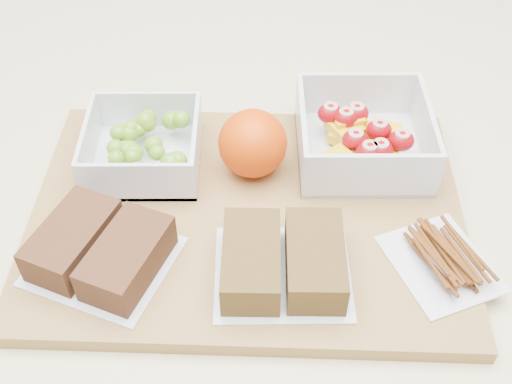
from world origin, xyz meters
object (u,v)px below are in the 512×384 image
fruit_container (362,138)px  sandwich_bag_left (100,250)px  pretzel_bag (442,257)px  orange (253,143)px  cutting_board (247,216)px  grape_container (145,146)px  sandwich_bag_center (283,261)px

fruit_container → sandwich_bag_left: size_ratio=0.89×
fruit_container → pretzel_bag: fruit_container is taller
fruit_container → orange: orange is taller
cutting_board → sandwich_bag_left: 0.15m
grape_container → pretzel_bag: (0.28, -0.14, -0.01)m
fruit_container → orange: size_ratio=1.92×
cutting_board → pretzel_bag: size_ratio=3.45×
grape_container → sandwich_bag_center: 0.20m
orange → sandwich_bag_left: orange is taller
fruit_container → pretzel_bag: (0.05, -0.15, -0.01)m
sandwich_bag_left → sandwich_bag_center: same height
orange → pretzel_bag: (0.17, -0.13, -0.02)m
grape_container → cutting_board: bearing=-34.1°
grape_container → orange: (0.11, -0.01, 0.01)m
cutting_board → grape_container: bearing=148.1°
sandwich_bag_center → pretzel_bag: bearing=3.9°
pretzel_bag → orange: bearing=143.4°
sandwich_bag_left → pretzel_bag: 0.31m
grape_container → sandwich_bag_left: 0.14m
sandwich_bag_left → sandwich_bag_center: size_ratio=1.24×
cutting_board → fruit_container: fruit_container is taller
grape_container → sandwich_bag_center: bearing=-47.2°
orange → pretzel_bag: orange is taller
cutting_board → grape_container: size_ratio=3.65×
sandwich_bag_center → pretzel_bag: 0.14m
grape_container → sandwich_bag_left: bearing=-100.3°
fruit_container → sandwich_bag_center: (-0.09, -0.16, -0.00)m
grape_container → fruit_container: 0.23m
grape_container → fruit_container: fruit_container is taller
fruit_container → sandwich_bag_left: 0.29m
cutting_board → fruit_container: (0.12, 0.08, 0.03)m
fruit_container → sandwich_bag_left: bearing=-150.0°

